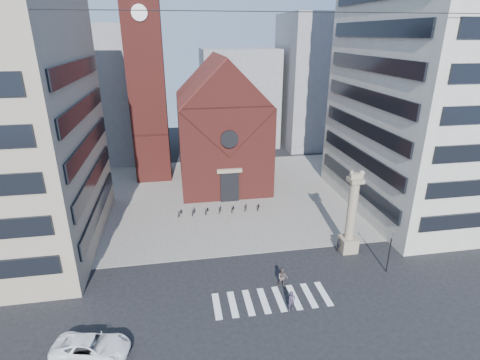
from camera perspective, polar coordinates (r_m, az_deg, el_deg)
name	(u,v)px	position (r m, az deg, el deg)	size (l,w,h in m)	color
ground	(257,279)	(34.83, 2.65, -14.78)	(120.00, 120.00, 0.00)	black
piazza	(227,195)	(51.12, -1.92, -2.26)	(46.00, 30.00, 0.05)	gray
zebra_crossing	(272,300)	(32.64, 4.83, -17.71)	(10.20, 3.20, 0.01)	white
church	(221,127)	(54.28, -2.93, 8.01)	(12.00, 16.65, 18.00)	maroon
campanile	(146,71)	(55.70, -14.16, 15.85)	(5.50, 5.50, 31.20)	maroon
building_right	(443,76)	(49.93, 28.48, 13.71)	(18.00, 22.00, 32.00)	beige
bg_block_left	(92,94)	(69.40, -21.64, 12.06)	(16.00, 14.00, 22.00)	gray
bg_block_mid	(239,97)	(74.33, -0.22, 12.49)	(14.00, 12.00, 18.00)	gray
bg_block_right	(324,82)	(75.44, 12.65, 14.43)	(16.00, 14.00, 24.00)	gray
lion_column	(351,220)	(38.52, 16.53, -5.90)	(1.63, 1.60, 8.68)	gray
traffic_light	(390,250)	(36.98, 21.84, -9.91)	(0.13, 0.16, 4.30)	black
white_car	(91,347)	(29.58, -21.71, -22.60)	(2.38, 5.17, 1.44)	white
pedestrian_0	(292,301)	(31.29, 7.85, -17.82)	(0.64, 0.42, 1.74)	#2E2939
pedestrian_1	(283,278)	(33.52, 6.52, -14.59)	(0.90, 0.70, 1.86)	#4E403E
pedestrian_2	(338,245)	(39.39, 14.78, -9.55)	(0.89, 0.37, 1.52)	#27282F
scooter_0	(180,212)	(45.82, -9.11, -4.89)	(0.54, 1.54, 0.81)	black
scooter_1	(194,211)	(45.82, -7.10, -4.71)	(0.42, 1.49, 0.90)	black
scooter_2	(207,210)	(45.92, -5.08, -4.63)	(0.54, 1.54, 0.81)	black
scooter_3	(220,209)	(46.04, -3.08, -4.44)	(0.42, 1.49, 0.90)	black
scooter_4	(233,208)	(46.25, -1.09, -4.34)	(0.54, 1.54, 0.81)	black
scooter_5	(246,207)	(46.48, 0.88, -4.15)	(0.42, 1.49, 0.90)	black
scooter_6	(258,206)	(46.80, 2.82, -4.04)	(0.54, 1.54, 0.81)	black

